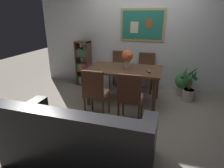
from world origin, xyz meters
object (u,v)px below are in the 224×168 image
(dining_chair_far_right, at_px, (146,69))
(potted_ivy, at_px, (184,83))
(tv_remote, at_px, (149,71))
(dining_table, at_px, (124,73))
(dining_chair_near_right, at_px, (130,95))
(potted_palm, at_px, (189,88))
(dining_chair_near_left, at_px, (95,90))
(leather_couch, at_px, (78,142))
(dining_chair_far_left, at_px, (119,67))
(bookshelf, at_px, (84,64))
(flower_vase, at_px, (127,57))

(dining_chair_far_right, height_order, potted_ivy, dining_chair_far_right)
(dining_chair_far_right, distance_m, tv_remote, 0.97)
(dining_chair_far_right, relative_size, potted_ivy, 1.49)
(dining_table, relative_size, dining_chair_near_right, 1.62)
(dining_chair_far_right, distance_m, potted_palm, 1.07)
(potted_ivy, bearing_deg, dining_chair_near_left, -134.99)
(dining_table, height_order, leather_couch, leather_couch)
(leather_couch, xyz_separation_m, potted_palm, (1.44, 2.37, -0.02))
(dining_chair_far_left, relative_size, potted_palm, 1.20)
(dining_chair_near_left, xyz_separation_m, dining_chair_near_right, (0.62, -0.02, 0.00))
(leather_couch, xyz_separation_m, bookshelf, (-1.16, 2.68, 0.23))
(dining_table, relative_size, potted_palm, 1.94)
(dining_table, distance_m, tv_remote, 0.53)
(dining_chair_far_right, xyz_separation_m, potted_palm, (0.98, -0.34, -0.25))
(dining_table, xyz_separation_m, potted_palm, (1.32, 0.47, -0.36))
(potted_ivy, bearing_deg, dining_chair_near_right, -120.68)
(dining_table, height_order, potted_palm, potted_palm)
(dining_chair_near_left, height_order, dining_chair_far_left, same)
(dining_chair_near_left, distance_m, leather_couch, 1.14)
(tv_remote, bearing_deg, bookshelf, 153.12)
(dining_chair_far_right, relative_size, potted_palm, 1.20)
(dining_chair_near_right, bearing_deg, flower_vase, 105.94)
(dining_chair_near_left, bearing_deg, tv_remote, 39.69)
(dining_chair_near_right, xyz_separation_m, leather_couch, (-0.41, -1.08, -0.23))
(bookshelf, height_order, flower_vase, bookshelf)
(dining_chair_far_left, bearing_deg, dining_chair_far_right, -3.62)
(dining_chair_near_left, xyz_separation_m, flower_vase, (0.37, 0.85, 0.44))
(dining_chair_near_left, xyz_separation_m, potted_palm, (1.64, 1.28, -0.25))
(bookshelf, distance_m, tv_remote, 2.00)
(potted_ivy, relative_size, potted_palm, 0.81)
(bookshelf, bearing_deg, dining_chair_far_right, 1.29)
(potted_palm, bearing_deg, flower_vase, -161.25)
(dining_chair_near_left, height_order, potted_palm, dining_chair_near_left)
(flower_vase, bearing_deg, tv_remote, -20.13)
(dining_table, bearing_deg, flower_vase, 33.10)
(dining_chair_near_left, distance_m, flower_vase, 1.02)
(dining_chair_far_right, distance_m, flower_vase, 0.93)
(dining_chair_near_left, bearing_deg, dining_chair_far_left, 90.47)
(potted_ivy, bearing_deg, bookshelf, 179.18)
(dining_chair_far_right, distance_m, dining_chair_near_left, 1.75)
(dining_chair_far_left, xyz_separation_m, leather_couch, (0.22, -2.75, -0.23))
(dining_table, bearing_deg, dining_chair_far_right, 66.94)
(dining_chair_near_left, xyz_separation_m, dining_chair_far_left, (-0.01, 1.66, 0.00))
(potted_ivy, bearing_deg, potted_palm, -69.52)
(bookshelf, bearing_deg, dining_chair_far_left, 4.82)
(potted_ivy, xyz_separation_m, flower_vase, (-1.17, -0.70, 0.67))
(flower_vase, bearing_deg, dining_table, -146.90)
(dining_table, distance_m, dining_chair_far_left, 0.92)
(potted_ivy, xyz_separation_m, tv_remote, (-0.72, -0.86, 0.45))
(dining_chair_far_left, bearing_deg, bookshelf, -175.18)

